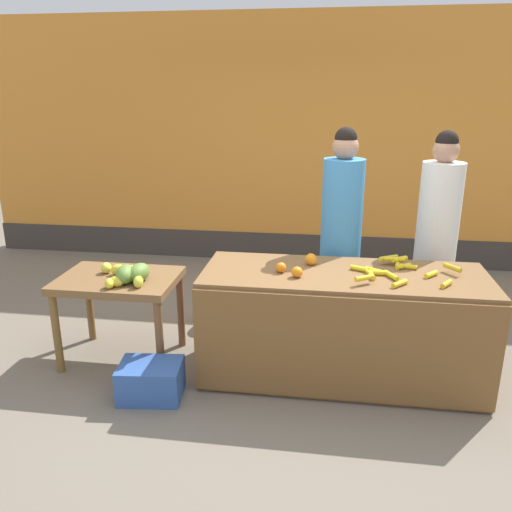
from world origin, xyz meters
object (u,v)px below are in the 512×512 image
(produce_sack, at_px, (228,298))
(vendor_woman_white_shirt, at_px, (436,240))
(vendor_woman_blue_shirt, at_px, (341,237))
(produce_crate, at_px, (151,381))

(produce_sack, bearing_deg, vendor_woman_white_shirt, -2.84)
(vendor_woman_blue_shirt, height_order, vendor_woman_white_shirt, vendor_woman_blue_shirt)
(vendor_woman_blue_shirt, distance_m, vendor_woman_white_shirt, 0.80)
(vendor_woman_blue_shirt, bearing_deg, vendor_woman_white_shirt, 6.73)
(vendor_woman_blue_shirt, height_order, produce_crate, vendor_woman_blue_shirt)
(vendor_woman_white_shirt, relative_size, produce_crate, 4.12)
(produce_sack, bearing_deg, produce_crate, -102.66)
(vendor_woman_blue_shirt, relative_size, produce_sack, 3.95)
(vendor_woman_blue_shirt, xyz_separation_m, vendor_woman_white_shirt, (0.79, 0.09, -0.01))
(produce_crate, xyz_separation_m, produce_sack, (0.30, 1.33, 0.10))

